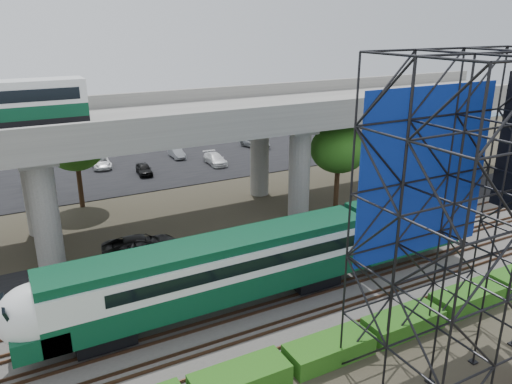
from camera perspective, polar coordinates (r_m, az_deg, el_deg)
ground at (r=29.30m, az=1.54°, el=-14.48°), size 140.00×140.00×0.00m
ballast_bed at (r=30.72m, az=-0.35°, el=-12.52°), size 90.00×12.00×0.20m
service_road at (r=37.57m, az=-6.48°, el=-6.52°), size 90.00×5.00×0.08m
parking_lot at (r=58.74m, az=-15.16°, el=2.44°), size 90.00×18.00×0.08m
harbor_water at (r=79.75m, az=-18.97°, el=6.35°), size 140.00×40.00×0.03m
rail_tracks at (r=30.63m, az=-0.35°, el=-12.23°), size 90.00×9.52×0.16m
commuter_train at (r=29.30m, az=-0.63°, el=-7.95°), size 29.30×3.06×4.30m
overpass at (r=39.64m, az=-11.13°, el=7.11°), size 80.00×12.00×12.40m
scaffold_tower at (r=23.86m, az=23.62°, el=-4.05°), size 9.36×6.36×15.00m
hedge_strip at (r=26.52m, az=8.37°, el=-17.29°), size 34.60×1.80×1.20m
trees at (r=39.51m, az=-16.19°, el=2.71°), size 40.94×16.94×7.69m
suv at (r=36.76m, az=-12.87°, el=-6.09°), size 5.92×3.41×1.55m
parked_cars at (r=58.28m, az=-14.24°, el=3.06°), size 38.09×9.64×1.28m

